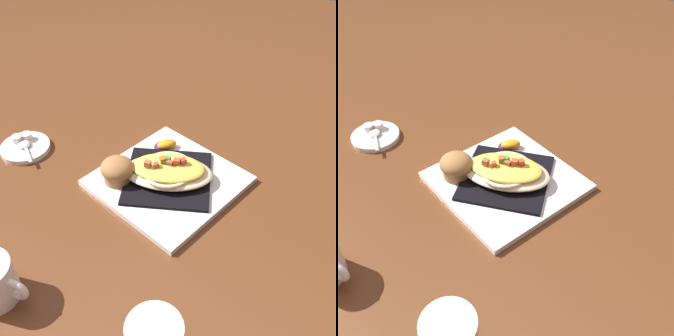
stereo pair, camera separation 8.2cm
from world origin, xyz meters
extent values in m
plane|color=brown|center=(0.00, 0.00, 0.00)|extent=(2.60, 2.60, 0.00)
cube|color=white|center=(0.00, 0.00, 0.01)|extent=(0.32, 0.32, 0.01)
cube|color=black|center=(0.00, 0.00, 0.02)|extent=(0.23, 0.23, 0.01)
ellipsoid|color=beige|center=(0.00, 0.00, 0.03)|extent=(0.21, 0.17, 0.02)
torus|color=beige|center=(0.00, 0.00, 0.04)|extent=(0.15, 0.15, 0.01)
ellipsoid|color=#E8D250|center=(0.00, 0.00, 0.04)|extent=(0.17, 0.14, 0.02)
cube|color=#C84C2C|center=(0.01, 0.01, 0.06)|extent=(0.02, 0.02, 0.01)
cube|color=#C94B32|center=(-0.02, -0.02, 0.06)|extent=(0.01, 0.01, 0.01)
cube|color=#CE433B|center=(0.01, 0.00, 0.06)|extent=(0.01, 0.01, 0.01)
cube|color=#B05D34|center=(-0.03, -0.03, 0.06)|extent=(0.01, 0.01, 0.01)
cube|color=#4B9C36|center=(0.00, 0.00, 0.06)|extent=(0.01, 0.01, 0.01)
cube|color=#DB3C33|center=(0.03, 0.02, 0.06)|extent=(0.02, 0.02, 0.01)
cube|color=#B36024|center=(-0.01, 0.00, 0.06)|extent=(0.02, 0.02, 0.01)
cube|color=#489D46|center=(-0.01, 0.01, 0.06)|extent=(0.01, 0.01, 0.01)
cube|color=#BA5924|center=(0.01, 0.01, 0.06)|extent=(0.02, 0.02, 0.01)
cylinder|color=#9A6C41|center=(-0.09, -0.05, 0.02)|extent=(0.06, 0.06, 0.02)
ellipsoid|color=#9A6B3D|center=(-0.09, -0.05, 0.05)|extent=(0.07, 0.07, 0.04)
ellipsoid|color=#4C0F23|center=(-0.09, -0.05, 0.05)|extent=(0.03, 0.03, 0.01)
ellipsoid|color=#4E1C57|center=(-0.06, 0.09, 0.02)|extent=(0.05, 0.06, 0.01)
ellipsoid|color=orange|center=(-0.05, 0.09, 0.02)|extent=(0.05, 0.05, 0.02)
torus|color=white|center=(-0.07, -0.36, 0.04)|extent=(0.05, 0.02, 0.05)
cylinder|color=white|center=(-0.34, -0.06, 0.01)|extent=(0.11, 0.11, 0.01)
ellipsoid|color=silver|center=(-0.34, -0.06, 0.02)|extent=(0.04, 0.04, 0.01)
cube|color=silver|center=(-0.31, -0.09, 0.02)|extent=(0.05, 0.04, 0.00)
cylinder|color=white|center=(-0.36, -0.04, 0.02)|extent=(0.02, 0.02, 0.02)
cylinder|color=white|center=(-0.37, -0.06, 0.02)|extent=(0.02, 0.02, 0.02)
camera|label=1|loc=(0.30, -0.54, 0.59)|focal=43.02mm
camera|label=2|loc=(0.37, -0.49, 0.59)|focal=43.02mm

